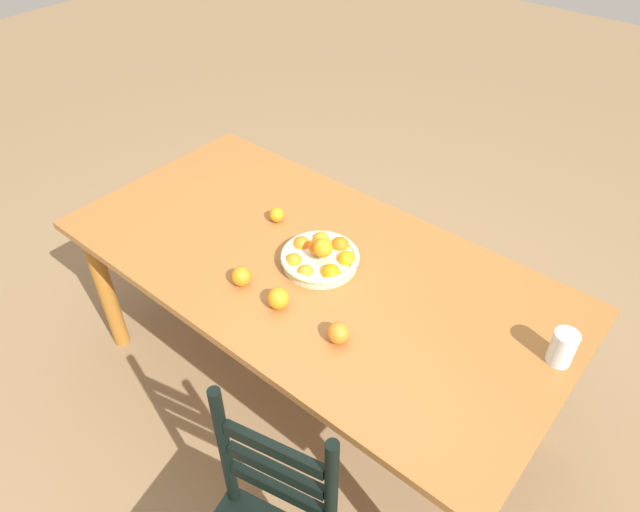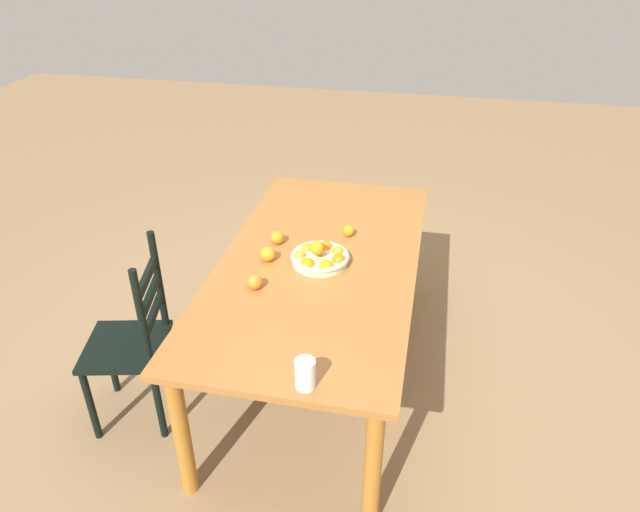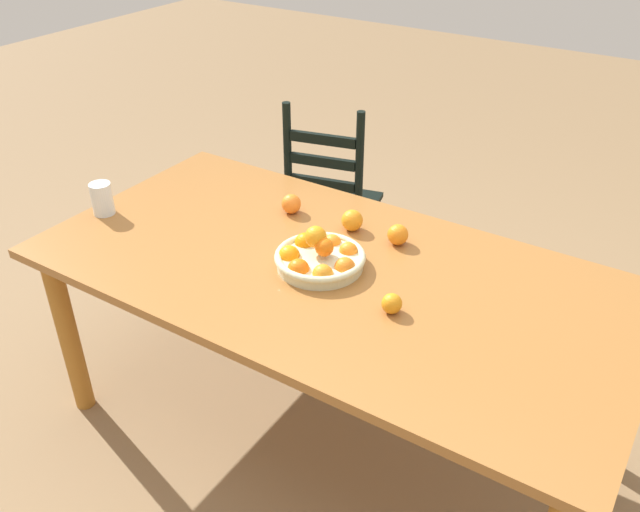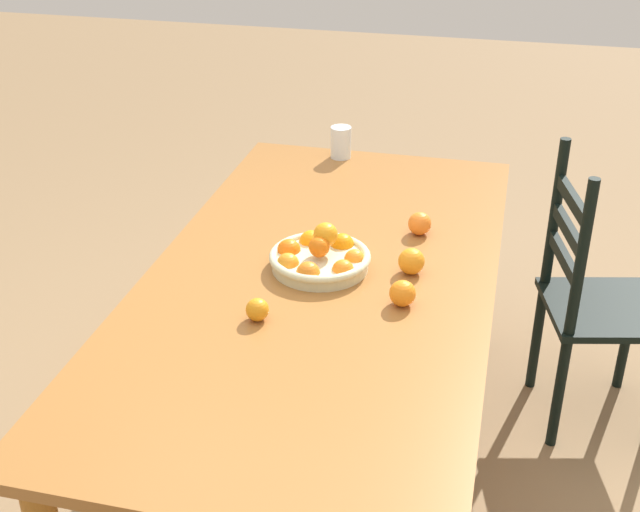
# 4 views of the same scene
# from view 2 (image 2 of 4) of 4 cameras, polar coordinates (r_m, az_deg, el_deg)

# --- Properties ---
(ground_plane) EXTENTS (12.00, 12.00, 0.00)m
(ground_plane) POSITION_cam_2_polar(r_m,az_deg,el_deg) (3.38, -0.07, -11.21)
(ground_plane) COLOR #8A6D4B
(dining_table) EXTENTS (1.97, 0.99, 0.75)m
(dining_table) POSITION_cam_2_polar(r_m,az_deg,el_deg) (2.98, -0.08, -1.81)
(dining_table) COLOR #9B622E
(dining_table) RESTS_ON ground
(chair_near_window) EXTENTS (0.46, 0.46, 0.99)m
(chair_near_window) POSITION_cam_2_polar(r_m,az_deg,el_deg) (2.98, -17.95, -8.23)
(chair_near_window) COLOR black
(chair_near_window) RESTS_ON ground
(fruit_bowl) EXTENTS (0.30, 0.30, 0.14)m
(fruit_bowl) POSITION_cam_2_polar(r_m,az_deg,el_deg) (2.88, 0.03, -0.12)
(fruit_bowl) COLOR beige
(fruit_bowl) RESTS_ON dining_table
(orange_loose_0) EXTENTS (0.06, 0.06, 0.06)m
(orange_loose_0) POSITION_cam_2_polar(r_m,az_deg,el_deg) (3.14, 2.85, 2.53)
(orange_loose_0) COLOR orange
(orange_loose_0) RESTS_ON dining_table
(orange_loose_1) EXTENTS (0.07, 0.07, 0.07)m
(orange_loose_1) POSITION_cam_2_polar(r_m,az_deg,el_deg) (2.71, -6.52, -2.57)
(orange_loose_1) COLOR orange
(orange_loose_1) RESTS_ON dining_table
(orange_loose_2) EXTENTS (0.07, 0.07, 0.07)m
(orange_loose_2) POSITION_cam_2_polar(r_m,az_deg,el_deg) (3.07, -4.27, 1.85)
(orange_loose_2) COLOR orange
(orange_loose_2) RESTS_ON dining_table
(orange_loose_3) EXTENTS (0.08, 0.08, 0.08)m
(orange_loose_3) POSITION_cam_2_polar(r_m,az_deg,el_deg) (2.91, -5.19, 0.20)
(orange_loose_3) COLOR orange
(orange_loose_3) RESTS_ON dining_table
(drinking_glass) EXTENTS (0.08, 0.08, 0.12)m
(drinking_glass) POSITION_cam_2_polar(r_m,az_deg,el_deg) (2.16, -1.49, -11.61)
(drinking_glass) COLOR silver
(drinking_glass) RESTS_ON dining_table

